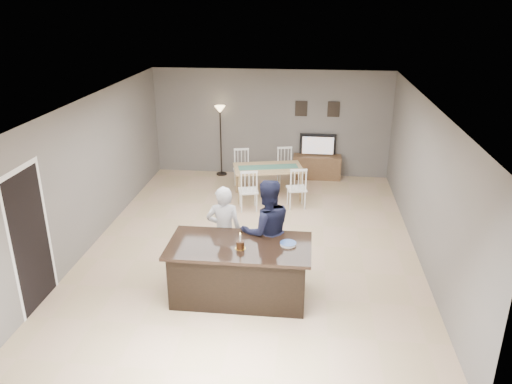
# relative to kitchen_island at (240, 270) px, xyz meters

# --- Properties ---
(floor) EXTENTS (8.00, 8.00, 0.00)m
(floor) POSITION_rel_kitchen_island_xyz_m (0.00, 1.80, -0.45)
(floor) COLOR tan
(floor) RESTS_ON ground
(room_shell) EXTENTS (8.00, 8.00, 8.00)m
(room_shell) POSITION_rel_kitchen_island_xyz_m (0.00, 1.80, 1.22)
(room_shell) COLOR slate
(room_shell) RESTS_ON floor
(kitchen_island) EXTENTS (2.15, 1.10, 0.90)m
(kitchen_island) POSITION_rel_kitchen_island_xyz_m (0.00, 0.00, 0.00)
(kitchen_island) COLOR black
(kitchen_island) RESTS_ON floor
(tv_console) EXTENTS (1.20, 0.40, 0.60)m
(tv_console) POSITION_rel_kitchen_island_xyz_m (1.20, 5.57, -0.15)
(tv_console) COLOR brown
(tv_console) RESTS_ON floor
(television) EXTENTS (0.91, 0.12, 0.53)m
(television) POSITION_rel_kitchen_island_xyz_m (1.20, 5.64, 0.41)
(television) COLOR black
(television) RESTS_ON tv_console
(tv_screen_glow) EXTENTS (0.78, 0.00, 0.78)m
(tv_screen_glow) POSITION_rel_kitchen_island_xyz_m (1.20, 5.56, 0.42)
(tv_screen_glow) COLOR orange
(tv_screen_glow) RESTS_ON tv_console
(picture_frames) EXTENTS (1.10, 0.02, 0.38)m
(picture_frames) POSITION_rel_kitchen_island_xyz_m (1.15, 5.78, 1.30)
(picture_frames) COLOR black
(picture_frames) RESTS_ON room_shell
(doorway) EXTENTS (0.00, 2.10, 2.65)m
(doorway) POSITION_rel_kitchen_island_xyz_m (-2.99, -0.50, 0.80)
(doorway) COLOR black
(doorway) RESTS_ON floor
(woman) EXTENTS (0.59, 0.41, 1.57)m
(woman) POSITION_rel_kitchen_island_xyz_m (-0.35, 0.65, 0.33)
(woman) COLOR #B5B5B9
(woman) RESTS_ON floor
(man) EXTENTS (1.02, 0.91, 1.74)m
(man) POSITION_rel_kitchen_island_xyz_m (0.36, 0.55, 0.42)
(man) COLOR #161931
(man) RESTS_ON floor
(birthday_cake) EXTENTS (0.16, 0.16, 0.25)m
(birthday_cake) POSITION_rel_kitchen_island_xyz_m (0.03, -0.12, 0.51)
(birthday_cake) COLOR gold
(birthday_cake) RESTS_ON kitchen_island
(plate_stack) EXTENTS (0.25, 0.25, 0.04)m
(plate_stack) POSITION_rel_kitchen_island_xyz_m (0.73, 0.06, 0.47)
(plate_stack) COLOR white
(plate_stack) RESTS_ON kitchen_island
(dining_table) EXTENTS (1.83, 2.03, 0.94)m
(dining_table) POSITION_rel_kitchen_island_xyz_m (0.07, 4.16, 0.15)
(dining_table) COLOR tan
(dining_table) RESTS_ON floor
(floor_lamp) EXTENTS (0.27, 0.27, 1.81)m
(floor_lamp) POSITION_rel_kitchen_island_xyz_m (-1.27, 5.59, 0.95)
(floor_lamp) COLOR black
(floor_lamp) RESTS_ON floor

